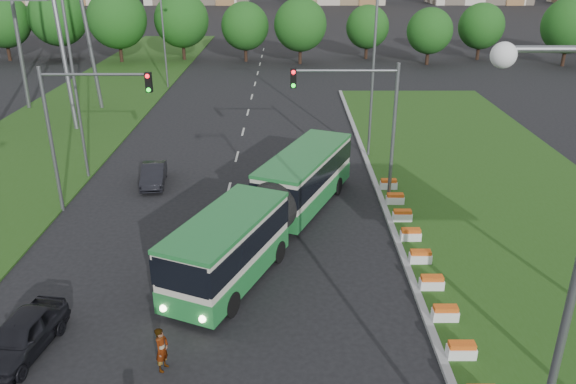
{
  "coord_description": "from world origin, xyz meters",
  "views": [
    {
      "loc": [
        0.6,
        -19.51,
        13.27
      ],
      "look_at": [
        0.62,
        5.5,
        2.6
      ],
      "focal_mm": 35.0,
      "sensor_mm": 36.0,
      "label": 1
    }
  ],
  "objects_px": {
    "car_left_near": "(22,336)",
    "pedestrian": "(162,349)",
    "traffic_mast_median": "(365,112)",
    "articulated_bus": "(269,205)",
    "car_left_far": "(154,175)",
    "traffic_mast_left": "(78,118)"
  },
  "relations": [
    {
      "from": "car_left_near",
      "to": "pedestrian",
      "type": "height_order",
      "value": "pedestrian"
    },
    {
      "from": "traffic_mast_median",
      "to": "car_left_near",
      "type": "xyz_separation_m",
      "value": [
        -13.67,
        -13.15,
        -4.63
      ]
    },
    {
      "from": "pedestrian",
      "to": "articulated_bus",
      "type": "bearing_deg",
      "value": -0.93
    },
    {
      "from": "articulated_bus",
      "to": "car_left_far",
      "type": "xyz_separation_m",
      "value": [
        -7.36,
        6.87,
        -1.06
      ]
    },
    {
      "from": "traffic_mast_left",
      "to": "car_left_far",
      "type": "xyz_separation_m",
      "value": [
        2.67,
        3.82,
        -4.71
      ]
    },
    {
      "from": "traffic_mast_left",
      "to": "pedestrian",
      "type": "relative_size",
      "value": 4.79
    },
    {
      "from": "car_left_near",
      "to": "car_left_far",
      "type": "relative_size",
      "value": 1.09
    },
    {
      "from": "car_left_near",
      "to": "pedestrian",
      "type": "relative_size",
      "value": 2.54
    },
    {
      "from": "traffic_mast_median",
      "to": "articulated_bus",
      "type": "height_order",
      "value": "traffic_mast_median"
    },
    {
      "from": "traffic_mast_left",
      "to": "articulated_bus",
      "type": "relative_size",
      "value": 0.47
    },
    {
      "from": "traffic_mast_left",
      "to": "car_left_near",
      "type": "bearing_deg",
      "value": -83.02
    },
    {
      "from": "traffic_mast_median",
      "to": "pedestrian",
      "type": "relative_size",
      "value": 4.79
    },
    {
      "from": "articulated_bus",
      "to": "car_left_near",
      "type": "bearing_deg",
      "value": -110.12
    },
    {
      "from": "traffic_mast_left",
      "to": "articulated_bus",
      "type": "distance_m",
      "value": 11.1
    },
    {
      "from": "car_left_near",
      "to": "car_left_far",
      "type": "height_order",
      "value": "car_left_near"
    },
    {
      "from": "traffic_mast_left",
      "to": "car_left_near",
      "type": "distance_m",
      "value": 13.08
    },
    {
      "from": "traffic_mast_median",
      "to": "car_left_near",
      "type": "height_order",
      "value": "traffic_mast_median"
    },
    {
      "from": "traffic_mast_left",
      "to": "car_left_near",
      "type": "height_order",
      "value": "traffic_mast_left"
    },
    {
      "from": "traffic_mast_median",
      "to": "car_left_far",
      "type": "relative_size",
      "value": 2.06
    },
    {
      "from": "articulated_bus",
      "to": "pedestrian",
      "type": "distance_m",
      "value": 10.58
    },
    {
      "from": "pedestrian",
      "to": "traffic_mast_median",
      "type": "bearing_deg",
      "value": -13.54
    },
    {
      "from": "car_left_near",
      "to": "articulated_bus",
      "type": "bearing_deg",
      "value": 55.91
    }
  ]
}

